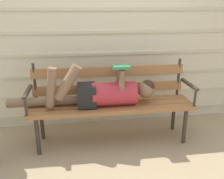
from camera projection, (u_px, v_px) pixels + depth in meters
The scene contains 4 objects.
ground_plane at pixel (114, 148), 2.73m from camera, with size 12.00×12.00×0.00m, color tan.
house_siding at pixel (106, 43), 3.05m from camera, with size 4.68×0.08×2.14m.
park_bench at pixel (111, 98), 2.77m from camera, with size 1.85×0.45×0.92m.
reclining_person at pixel (102, 92), 2.66m from camera, with size 1.62×0.26×0.50m.
Camera 1 is at (-0.36, -2.34, 1.52)m, focal length 38.88 mm.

